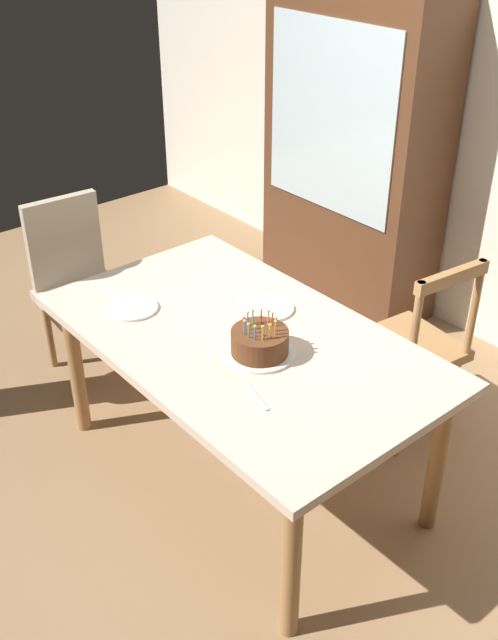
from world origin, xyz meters
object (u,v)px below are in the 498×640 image
(dining_table, at_px, (241,353))
(chair_spindle_back, at_px, (411,350))
(plate_far_side, at_px, (269,308))
(china_cabinet, at_px, (354,153))
(chair_upholstered, at_px, (77,279))
(plate_near_celebrant, at_px, (133,308))
(birthday_cake, at_px, (260,343))

(dining_table, distance_m, chair_spindle_back, 0.88)
(plate_far_side, bearing_deg, china_cabinet, 119.77)
(chair_spindle_back, distance_m, chair_upholstered, 1.76)
(plate_near_celebrant, distance_m, chair_spindle_back, 1.30)
(dining_table, height_order, chair_spindle_back, chair_spindle_back)
(dining_table, bearing_deg, plate_near_celebrant, -154.30)
(plate_near_celebrant, relative_size, china_cabinet, 0.12)
(birthday_cake, bearing_deg, china_cabinet, 122.15)
(birthday_cake, bearing_deg, chair_spindle_back, 82.59)
(chair_upholstered, distance_m, china_cabinet, 1.76)
(plate_near_celebrant, distance_m, chair_upholstered, 0.81)
(dining_table, xyz_separation_m, birthday_cake, (0.15, -0.03, 0.13))
(birthday_cake, bearing_deg, dining_table, 168.78)
(birthday_cake, xyz_separation_m, chair_spindle_back, (0.11, 0.85, -0.34))
(dining_table, relative_size, chair_spindle_back, 1.79)
(china_cabinet, bearing_deg, plate_far_side, -60.23)
(birthday_cake, relative_size, chair_upholstered, 0.29)
(birthday_cake, relative_size, plate_far_side, 1.27)
(chair_spindle_back, relative_size, chair_upholstered, 1.00)
(china_cabinet, bearing_deg, dining_table, -61.46)
(birthday_cake, distance_m, plate_near_celebrant, 0.65)
(dining_table, height_order, china_cabinet, china_cabinet)
(plate_near_celebrant, bearing_deg, chair_upholstered, 170.94)
(plate_near_celebrant, xyz_separation_m, plate_far_side, (0.38, 0.45, 0.00))
(plate_near_celebrant, bearing_deg, dining_table, 25.70)
(plate_far_side, bearing_deg, dining_table, -69.30)
(chair_spindle_back, height_order, chair_upholstered, same)
(plate_far_side, relative_size, chair_spindle_back, 0.23)
(plate_far_side, height_order, chair_upholstered, chair_upholstered)
(chair_upholstered, bearing_deg, plate_near_celebrant, -9.06)
(birthday_cake, bearing_deg, plate_near_celebrant, -162.48)
(birthday_cake, distance_m, plate_far_side, 0.35)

